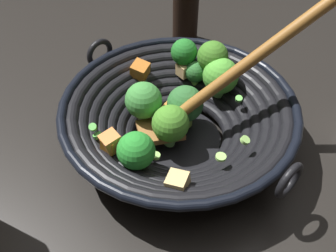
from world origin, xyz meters
The scene contains 3 objects.
ground_plane centered at (0.00, 0.00, 0.00)m, with size 4.00×4.00×0.00m, color black.
wok centered at (0.00, 0.00, 0.06)m, with size 0.42×0.39×0.25m.
soy_sauce_bottle centered at (0.13, 0.27, 0.07)m, with size 0.05×0.05×0.16m.
Camera 1 is at (-0.17, -0.40, 0.49)m, focal length 42.38 mm.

